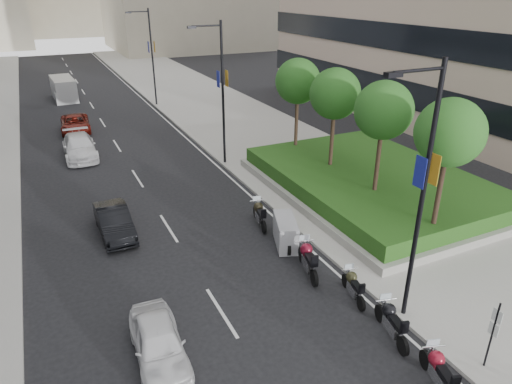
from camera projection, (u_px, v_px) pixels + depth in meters
ground at (316, 376)px, 13.83m from camera, size 160.00×160.00×0.00m
sidewalk_right at (223, 114)px, 42.00m from camera, size 10.00×100.00×0.15m
lane_edge at (167, 121)px, 39.95m from camera, size 0.12×100.00×0.01m
lane_centre at (106, 128)px, 37.90m from camera, size 0.12×100.00×0.01m
planter at (371, 188)px, 25.84m from camera, size 10.00×14.00×0.40m
hedge at (372, 178)px, 25.60m from camera, size 9.40×13.40×0.80m
tree_0 at (450, 133)px, 18.23m from camera, size 2.80×2.80×6.30m
tree_1 at (384, 111)px, 21.52m from camera, size 2.80×2.80×6.30m
tree_2 at (335, 94)px, 24.81m from camera, size 2.80×2.80×6.30m
tree_3 at (298, 82)px, 28.10m from camera, size 2.80×2.80×6.30m
lamp_post_0 at (420, 187)px, 14.20m from camera, size 2.34×0.45×9.00m
lamp_post_1 at (220, 88)px, 28.18m from camera, size 2.34×0.45×9.00m
lamp_post_2 at (150, 53)px, 42.97m from camera, size 2.34×0.45×9.00m
parking_sign at (493, 332)px, 13.48m from camera, size 0.06×0.32×2.50m
motorcycle_1 at (439, 372)px, 13.21m from camera, size 0.93×2.14×1.10m
motorcycle_2 at (391, 321)px, 15.18m from camera, size 0.83×2.22×1.12m
motorcycle_3 at (353, 286)px, 17.11m from camera, size 0.72×1.97×1.00m
motorcycle_4 at (308, 259)px, 18.57m from camera, size 0.93×2.39×1.21m
motorcycle_5 at (285, 232)px, 20.59m from camera, size 1.53×2.29×1.29m
motorcycle_6 at (260, 214)px, 22.37m from camera, size 0.76×2.21×1.11m
car_a at (159, 343)px, 14.21m from camera, size 1.75×3.87×1.29m
car_b at (114, 222)px, 21.49m from camera, size 1.45×4.05×1.33m
car_c at (80, 147)px, 31.29m from camera, size 2.17×5.14×1.48m
car_d at (75, 124)px, 36.84m from camera, size 2.47×4.85×1.31m
delivery_van at (64, 90)px, 47.07m from camera, size 2.26×5.38×2.22m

